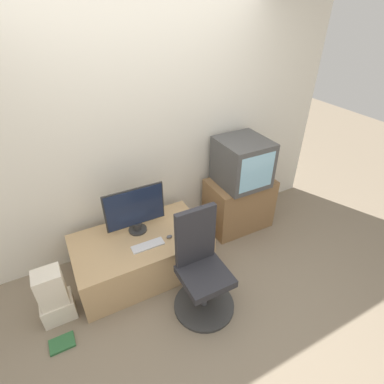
% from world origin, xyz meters
% --- Properties ---
extents(ground_plane, '(12.00, 12.00, 0.00)m').
position_xyz_m(ground_plane, '(0.00, 0.00, 0.00)').
color(ground_plane, '#7F705B').
extents(wall_back, '(4.40, 0.05, 2.60)m').
position_xyz_m(wall_back, '(0.00, 1.32, 1.30)').
color(wall_back, silver).
rests_on(wall_back, ground_plane).
extents(desk, '(1.28, 0.74, 0.44)m').
position_xyz_m(desk, '(-0.31, 0.83, 0.22)').
color(desk, tan).
rests_on(desk, ground_plane).
extents(side_stand, '(0.74, 0.48, 0.63)m').
position_xyz_m(side_stand, '(0.98, 1.00, 0.31)').
color(side_stand, olive).
rests_on(side_stand, ground_plane).
extents(main_monitor, '(0.58, 0.18, 0.49)m').
position_xyz_m(main_monitor, '(-0.29, 0.94, 0.70)').
color(main_monitor, '#2D2D2D').
rests_on(main_monitor, desk).
extents(keyboard, '(0.31, 0.10, 0.01)m').
position_xyz_m(keyboard, '(-0.28, 0.68, 0.45)').
color(keyboard, silver).
rests_on(keyboard, desk).
extents(mouse, '(0.06, 0.04, 0.02)m').
position_xyz_m(mouse, '(-0.06, 0.70, 0.45)').
color(mouse, '#4C4C51').
rests_on(mouse, desk).
extents(crt_tv, '(0.51, 0.53, 0.51)m').
position_xyz_m(crt_tv, '(0.96, 0.98, 0.88)').
color(crt_tv, '#474747').
rests_on(crt_tv, side_stand).
extents(office_chair, '(0.55, 0.55, 1.00)m').
position_xyz_m(office_chair, '(0.03, 0.21, 0.39)').
color(office_chair, '#333333').
rests_on(office_chair, ground_plane).
extents(cardboard_box_lower, '(0.27, 0.22, 0.20)m').
position_xyz_m(cardboard_box_lower, '(-1.16, 0.66, 0.10)').
color(cardboard_box_lower, beige).
rests_on(cardboard_box_lower, ground_plane).
extents(cardboard_box_upper, '(0.22, 0.18, 0.34)m').
position_xyz_m(cardboard_box_upper, '(-1.16, 0.66, 0.37)').
color(cardboard_box_upper, beige).
rests_on(cardboard_box_upper, cardboard_box_lower).
extents(book, '(0.20, 0.14, 0.02)m').
position_xyz_m(book, '(-1.18, 0.37, 0.01)').
color(book, '#2D6638').
rests_on(book, ground_plane).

